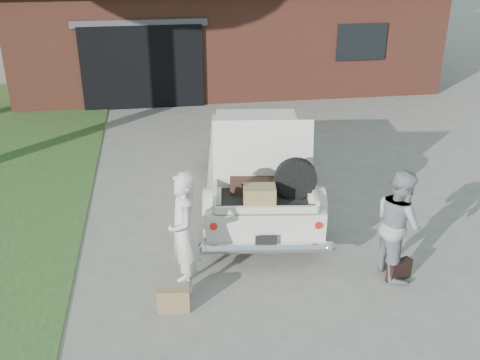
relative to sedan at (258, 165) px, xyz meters
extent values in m
plane|color=gray|center=(-0.55, -2.07, -0.69)|extent=(90.00, 90.00, 0.00)
cube|color=brown|center=(0.45, 9.43, 0.81)|extent=(12.00, 7.00, 3.00)
cube|color=black|center=(-2.05, 5.98, 0.41)|extent=(3.20, 0.30, 2.20)
cube|color=#4C4C51|center=(-2.05, 5.91, 1.56)|extent=(3.50, 0.12, 0.18)
cube|color=black|center=(3.95, 5.91, 0.91)|extent=(1.40, 0.08, 1.00)
cube|color=beige|center=(0.00, 0.04, -0.12)|extent=(2.29, 4.74, 0.59)
cube|color=beige|center=(0.04, 0.31, 0.40)|extent=(1.72, 2.00, 0.47)
cube|color=black|center=(0.15, 1.17, 0.39)|extent=(1.41, 0.25, 0.40)
cube|color=black|center=(-0.07, -0.54, 0.39)|extent=(1.41, 0.25, 0.40)
cylinder|color=black|center=(-0.99, -1.39, -0.39)|extent=(0.27, 0.62, 0.60)
cylinder|color=black|center=(0.60, -1.60, -0.39)|extent=(0.27, 0.62, 0.60)
cylinder|color=black|center=(-0.60, 1.68, -0.39)|extent=(0.27, 0.62, 0.60)
cylinder|color=black|center=(0.99, 1.48, -0.39)|extent=(0.27, 0.62, 0.60)
cylinder|color=silver|center=(-0.29, -2.26, -0.32)|extent=(1.87, 0.40, 0.16)
cylinder|color=#A5140F|center=(-1.02, -2.10, 0.02)|extent=(0.12, 0.10, 0.11)
cylinder|color=#A5140F|center=(0.46, -2.29, 0.02)|extent=(0.12, 0.10, 0.11)
cube|color=black|center=(-0.29, -2.28, -0.19)|extent=(0.31, 0.06, 0.15)
cube|color=black|center=(-0.22, -1.67, 0.19)|extent=(1.53, 1.17, 0.04)
cube|color=beige|center=(-0.94, -1.58, 0.29)|extent=(0.18, 1.00, 0.16)
cube|color=beige|center=(0.51, -1.77, 0.29)|extent=(0.18, 1.00, 0.16)
cube|color=beige|center=(-0.28, -2.17, 0.25)|extent=(1.45, 0.24, 0.11)
cube|color=beige|center=(-0.16, -1.27, 0.73)|extent=(1.55, 0.42, 1.04)
cube|color=#3E251A|center=(-0.40, -1.42, 0.31)|extent=(0.63, 0.45, 0.19)
cube|color=#947C4B|center=(-0.34, -1.99, 0.37)|extent=(0.49, 0.36, 0.32)
cube|color=black|center=(-0.15, -1.43, 0.31)|extent=(0.65, 0.47, 0.19)
cylinder|color=black|center=(0.23, -1.78, 0.52)|extent=(0.63, 0.22, 0.62)
imported|color=beige|center=(-1.46, -2.53, 0.19)|extent=(0.48, 0.68, 1.75)
imported|color=gray|center=(1.52, -2.60, 0.12)|extent=(0.67, 0.83, 1.61)
cube|color=olive|center=(-1.66, -3.02, -0.53)|extent=(0.43, 0.18, 0.33)
cube|color=black|center=(1.53, -2.79, -0.54)|extent=(0.41, 0.26, 0.30)
camera|label=1|loc=(-1.69, -9.04, 3.97)|focal=42.00mm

